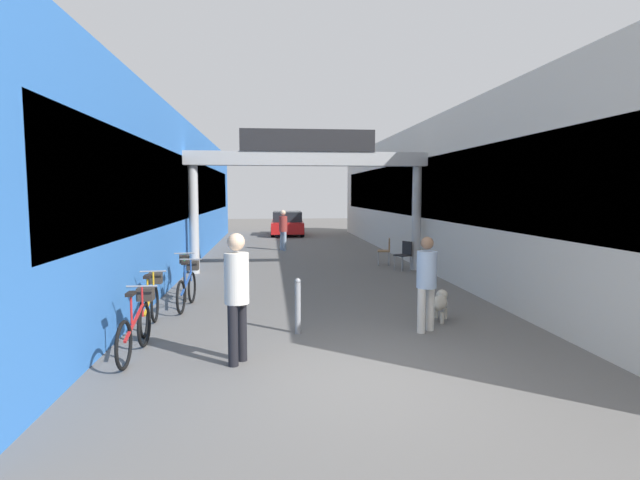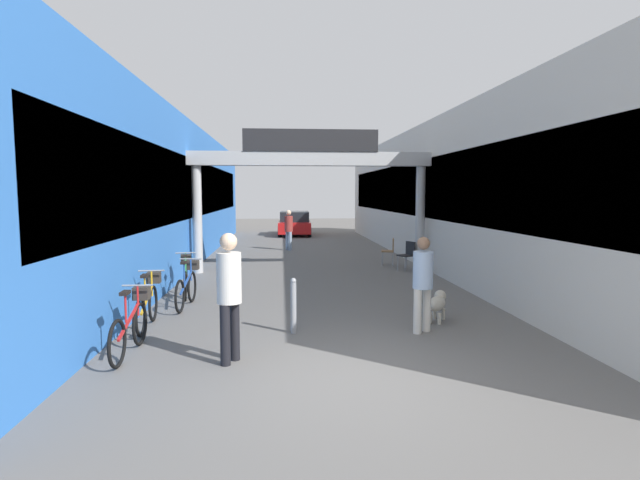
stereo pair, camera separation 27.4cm
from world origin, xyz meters
name	(u,v)px [view 1 (the left image)]	position (x,y,z in m)	size (l,w,h in m)	color
ground_plane	(361,379)	(0.00, 0.00, 0.00)	(80.00, 80.00, 0.00)	#605E5B
storefront_left	(150,195)	(-5.09, 11.00, 2.29)	(3.00, 26.00, 4.57)	blue
storefront_right	(447,195)	(5.09, 11.00, 2.29)	(3.00, 26.00, 4.57)	beige
arcade_sign_gateway	(308,171)	(0.00, 8.79, 3.01)	(7.40, 0.47, 4.22)	#B2B2B2
pedestrian_with_dog	(427,278)	(1.50, 2.05, 0.93)	(0.47, 0.47, 1.63)	silver
pedestrian_companion	(237,289)	(-1.60, 0.77, 1.05)	(0.46, 0.46, 1.82)	black
pedestrian_carrying_crate	(283,227)	(-0.58, 14.48, 0.95)	(0.46, 0.46, 1.67)	#8C9EB2
dog_on_leash	(440,302)	(2.01, 2.79, 0.34)	(0.57, 0.76, 0.54)	beige
bicycle_red_nearest	(137,326)	(-3.09, 1.29, 0.44)	(0.46, 1.69, 0.98)	black
bicycle_orange_second	(151,304)	(-3.23, 2.76, 0.44)	(0.46, 1.69, 0.98)	black
bicycle_blue_third	(188,286)	(-2.85, 4.37, 0.44)	(0.46, 1.69, 0.98)	black
bicycle_green_farthest	(185,277)	(-3.09, 5.48, 0.44)	(0.46, 1.68, 0.98)	black
bollard_post_metal	(298,305)	(-0.68, 2.17, 0.48)	(0.10, 0.10, 0.95)	gray
cafe_chair_black_nearer	(405,253)	(2.97, 8.74, 0.54)	(0.54, 0.54, 0.89)	gray
cafe_chair_wood_farther	(386,249)	(2.66, 9.87, 0.54)	(0.47, 0.47, 0.89)	gray
parked_car_red	(287,224)	(-0.13, 22.02, 0.64)	(1.89, 4.05, 1.33)	red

